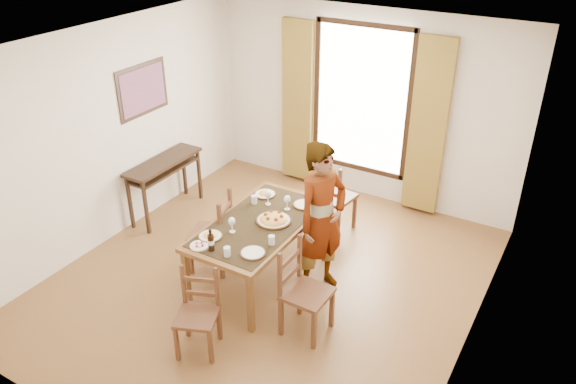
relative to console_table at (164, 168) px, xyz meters
The scene contains 22 objects.
ground 2.22m from the console_table, 16.47° to the right, with size 5.00×5.00×0.00m, color brown.
room_shell 2.25m from the console_table, 13.10° to the right, with size 4.60×5.10×2.74m.
console_table is the anchor object (origin of this frame).
dining_table 2.02m from the console_table, 17.44° to the right, with size 0.94×1.75×0.76m.
chair_west 1.54m from the console_table, 27.84° to the right, with size 0.55×0.55×1.00m.
chair_north 2.32m from the console_table, 18.83° to the left, with size 0.51×0.51×1.02m.
chair_south 2.77m from the console_table, 42.57° to the right, with size 0.50×0.50×0.87m.
chair_east 3.01m from the console_table, 21.95° to the right, with size 0.45×0.45×1.00m.
man 2.64m from the console_table, ahead, with size 0.62×0.75×1.77m, color gray.
plate_sw 1.99m from the console_table, 34.31° to the right, with size 0.27×0.27×0.05m, color silver, non-canonical shape.
plate_se 2.49m from the console_table, 27.60° to the right, with size 0.27×0.27×0.05m, color silver, non-canonical shape.
plate_nw 1.65m from the console_table, ahead, with size 0.27×0.27×0.05m, color silver, non-canonical shape.
plate_ne 2.18m from the console_table, ahead, with size 0.27×0.27×0.05m, color silver, non-canonical shape.
pasta_platter 2.13m from the console_table, 14.00° to the right, with size 0.40×0.40×0.10m, color #B96417, non-canonical shape.
caprese_plate 2.12m from the console_table, 38.58° to the right, with size 0.20×0.20×0.04m, color silver, non-canonical shape.
wine_glass_a 2.02m from the console_table, 27.34° to the right, with size 0.08×0.08×0.18m, color white, non-canonical shape.
wine_glass_b 2.07m from the console_table, ahead, with size 0.08×0.08×0.18m, color white, non-canonical shape.
wine_glass_c 1.82m from the console_table, ahead, with size 0.08×0.08×0.18m, color white, non-canonical shape.
tumbler_a 2.46m from the console_table, 21.75° to the right, with size 0.07×0.07×0.10m, color silver.
tumbler_b 1.68m from the console_table, ahead, with size 0.07×0.07×0.10m, color silver.
tumbler_c 2.40m from the console_table, 33.24° to the right, with size 0.07×0.07×0.10m, color silver.
wine_bottle 2.24m from the console_table, 36.03° to the right, with size 0.07×0.07×0.25m, color black, non-canonical shape.
Camera 1 is at (2.85, -4.42, 4.02)m, focal length 35.00 mm.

